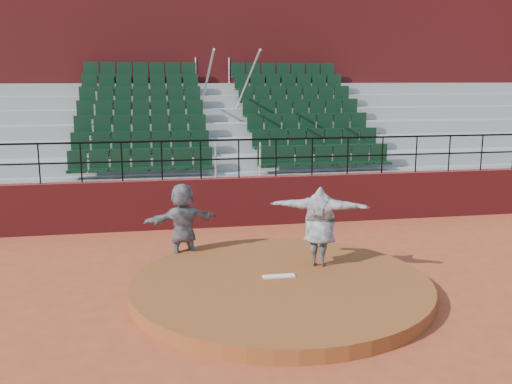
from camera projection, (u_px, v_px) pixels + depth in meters
ground at (281, 293)px, 10.50m from camera, size 90.00×90.00×0.00m
pitchers_mound at (281, 286)px, 10.48m from camera, size 5.50×5.50×0.25m
pitching_rubber at (279, 276)px, 10.59m from camera, size 0.60×0.15×0.03m
boundary_wall at (239, 201)px, 15.19m from camera, size 24.00×0.30×1.30m
wall_railing at (239, 150)px, 14.92m from camera, size 24.04×0.05×1.03m
seating_deck at (222, 154)px, 18.55m from camera, size 24.00×5.97×4.63m
press_box_facade at (209, 87)px, 21.95m from camera, size 24.00×3.00×7.10m
pitcher at (320, 226)px, 11.13m from camera, size 1.99×1.24×1.58m
fielder at (183, 223)px, 12.06m from camera, size 1.68×0.89×1.73m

